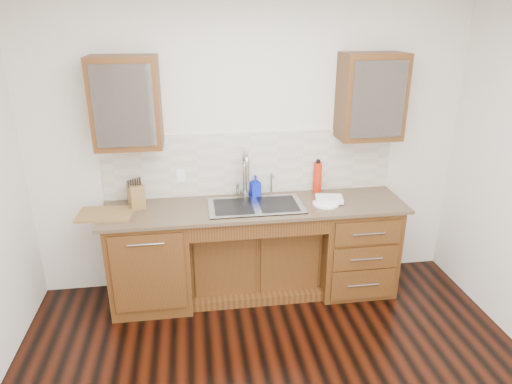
{
  "coord_description": "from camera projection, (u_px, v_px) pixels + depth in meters",
  "views": [
    {
      "loc": [
        -0.53,
        -2.28,
        2.5
      ],
      "look_at": [
        0.0,
        1.4,
        1.05
      ],
      "focal_mm": 32.0,
      "sensor_mm": 36.0,
      "label": 1
    }
  ],
  "objects": [
    {
      "name": "sink",
      "position": [
        256.0,
        215.0,
        4.08
      ],
      "size": [
        0.84,
        0.46,
        0.19
      ],
      "primitive_type": "cube",
      "color": "#9E9EA5",
      "rests_on": "countertop"
    },
    {
      "name": "faucet",
      "position": [
        245.0,
        177.0,
        4.18
      ],
      "size": [
        0.04,
        0.04,
        0.4
      ],
      "primitive_type": "cylinder",
      "color": "#999993",
      "rests_on": "countertop"
    },
    {
      "name": "filter_tap",
      "position": [
        271.0,
        183.0,
        4.25
      ],
      "size": [
        0.02,
        0.02,
        0.24
      ],
      "primitive_type": "cylinder",
      "color": "#999993",
      "rests_on": "countertop"
    },
    {
      "name": "cutting_board",
      "position": [
        105.0,
        214.0,
        3.87
      ],
      "size": [
        0.47,
        0.35,
        0.02
      ],
      "primitive_type": "cube",
      "rotation": [
        0.0,
        0.0,
        -0.07
      ],
      "color": "olive",
      "rests_on": "countertop"
    },
    {
      "name": "base_cabinet_center",
      "position": [
        254.0,
        255.0,
        4.37
      ],
      "size": [
        1.2,
        0.44,
        0.7
      ],
      "primitive_type": "cube",
      "color": "#593014",
      "rests_on": "ground"
    },
    {
      "name": "base_cabinet_right",
      "position": [
        353.0,
        244.0,
        4.38
      ],
      "size": [
        0.7,
        0.62,
        0.88
      ],
      "primitive_type": "cube",
      "color": "#593014",
      "rests_on": "ground"
    },
    {
      "name": "outlet_left",
      "position": [
        181.0,
        176.0,
        4.18
      ],
      "size": [
        0.08,
        0.01,
        0.12
      ],
      "primitive_type": "cube",
      "color": "white",
      "rests_on": "backsplash"
    },
    {
      "name": "countertop",
      "position": [
        256.0,
        207.0,
        4.07
      ],
      "size": [
        2.7,
        0.65,
        0.03
      ],
      "primitive_type": "cube",
      "color": "#84705B",
      "rests_on": "base_cabinet_left"
    },
    {
      "name": "wall_back",
      "position": [
        250.0,
        147.0,
        4.25
      ],
      "size": [
        4.0,
        0.1,
        2.7
      ],
      "primitive_type": "cube",
      "color": "silver",
      "rests_on": "ground"
    },
    {
      "name": "upper_cabinet_left",
      "position": [
        126.0,
        103.0,
        3.74
      ],
      "size": [
        0.55,
        0.34,
        0.75
      ],
      "primitive_type": "cube",
      "color": "#593014",
      "rests_on": "wall_back"
    },
    {
      "name": "cup_left_a",
      "position": [
        120.0,
        109.0,
        3.75
      ],
      "size": [
        0.17,
        0.17,
        0.1
      ],
      "primitive_type": "imported",
      "rotation": [
        0.0,
        0.0,
        -0.41
      ],
      "color": "white",
      "rests_on": "upper_cabinet_left"
    },
    {
      "name": "cup_right_a",
      "position": [
        354.0,
        103.0,
        4.02
      ],
      "size": [
        0.13,
        0.13,
        0.09
      ],
      "primitive_type": "imported",
      "rotation": [
        0.0,
        0.0,
        0.11
      ],
      "color": "silver",
      "rests_on": "upper_cabinet_right"
    },
    {
      "name": "backsplash",
      "position": [
        251.0,
        163.0,
        4.25
      ],
      "size": [
        2.7,
        0.02,
        0.59
      ],
      "primitive_type": "cube",
      "color": "beige",
      "rests_on": "wall_back"
    },
    {
      "name": "soap_bottle",
      "position": [
        255.0,
        186.0,
        4.26
      ],
      "size": [
        0.11,
        0.11,
        0.2
      ],
      "primitive_type": "imported",
      "rotation": [
        0.0,
        0.0,
        0.22
      ],
      "color": "#0C20BD",
      "rests_on": "countertop"
    },
    {
      "name": "knife_block",
      "position": [
        136.0,
        195.0,
        4.01
      ],
      "size": [
        0.17,
        0.22,
        0.22
      ],
      "primitive_type": "cube",
      "rotation": [
        0.0,
        0.0,
        0.3
      ],
      "color": "brown",
      "rests_on": "countertop"
    },
    {
      "name": "base_cabinet_left",
      "position": [
        152.0,
        259.0,
        4.12
      ],
      "size": [
        0.7,
        0.62,
        0.88
      ],
      "primitive_type": "cube",
      "color": "#593014",
      "rests_on": "ground"
    },
    {
      "name": "upper_cabinet_right",
      "position": [
        371.0,
        97.0,
        4.02
      ],
      "size": [
        0.55,
        0.34,
        0.75
      ],
      "primitive_type": "cube",
      "color": "#593014",
      "rests_on": "wall_back"
    },
    {
      "name": "water_bottle",
      "position": [
        317.0,
        177.0,
        4.33
      ],
      "size": [
        0.09,
        0.09,
        0.29
      ],
      "primitive_type": "cylinder",
      "rotation": [
        0.0,
        0.0,
        0.22
      ],
      "color": "red",
      "rests_on": "countertop"
    },
    {
      "name": "outlet_right",
      "position": [
        318.0,
        169.0,
        4.35
      ],
      "size": [
        0.08,
        0.01,
        0.12
      ],
      "primitive_type": "cube",
      "color": "white",
      "rests_on": "backsplash"
    },
    {
      "name": "cup_right_b",
      "position": [
        384.0,
        103.0,
        4.05
      ],
      "size": [
        0.11,
        0.11,
        0.08
      ],
      "primitive_type": "imported",
      "rotation": [
        0.0,
        0.0,
        0.35
      ],
      "color": "white",
      "rests_on": "upper_cabinet_right"
    },
    {
      "name": "dish_towel",
      "position": [
        329.0,
        199.0,
        4.12
      ],
      "size": [
        0.27,
        0.21,
        0.04
      ],
      "primitive_type": "cube",
      "rotation": [
        0.0,
        0.0,
        -0.18
      ],
      "color": "beige",
      "rests_on": "plate"
    },
    {
      "name": "plate",
      "position": [
        326.0,
        204.0,
        4.09
      ],
      "size": [
        0.3,
        0.3,
        0.01
      ],
      "primitive_type": "cylinder",
      "rotation": [
        0.0,
        0.0,
        -0.31
      ],
      "color": "white",
      "rests_on": "countertop"
    },
    {
      "name": "cup_left_b",
      "position": [
        135.0,
        110.0,
        3.77
      ],
      "size": [
        0.11,
        0.11,
        0.08
      ],
      "primitive_type": "imported",
      "rotation": [
        0.0,
        0.0,
        -0.19
      ],
      "color": "white",
      "rests_on": "upper_cabinet_left"
    }
  ]
}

